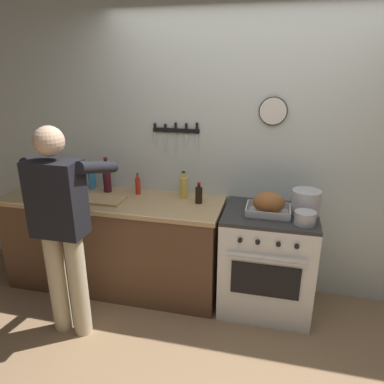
{
  "coord_description": "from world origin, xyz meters",
  "views": [
    {
      "loc": [
        0.23,
        -1.8,
        2.04
      ],
      "look_at": [
        -0.41,
        0.85,
        1.07
      ],
      "focal_mm": 33.52,
      "sensor_mm": 36.0,
      "label": 1
    }
  ],
  "objects": [
    {
      "name": "roasting_pan",
      "position": [
        0.2,
        0.95,
        0.99
      ],
      "size": [
        0.35,
        0.26,
        0.19
      ],
      "color": "#B7B7BC",
      "rests_on": "stove"
    },
    {
      "name": "cutting_board",
      "position": [
        -1.23,
        0.91,
        0.91
      ],
      "size": [
        0.36,
        0.24,
        0.02
      ],
      "primitive_type": "cube",
      "color": "tan",
      "rests_on": "counter_block"
    },
    {
      "name": "bottle_cooking_oil",
      "position": [
        -0.56,
        1.15,
        1.01
      ],
      "size": [
        0.07,
        0.07,
        0.25
      ],
      "color": "gold",
      "rests_on": "counter_block"
    },
    {
      "name": "wall_back",
      "position": [
        0.0,
        1.35,
        1.3
      ],
      "size": [
        6.0,
        0.13,
        2.6
      ],
      "color": "silver",
      "rests_on": "ground"
    },
    {
      "name": "counter_block",
      "position": [
        -1.2,
        0.99,
        0.45
      ],
      "size": [
        2.03,
        0.65,
        0.9
      ],
      "color": "brown",
      "rests_on": "ground"
    },
    {
      "name": "person_cook",
      "position": [
        -1.27,
        0.32,
        0.95
      ],
      "size": [
        0.51,
        0.63,
        1.66
      ],
      "rotation": [
        0.0,
        0.0,
        1.41
      ],
      "color": "#C6B793",
      "rests_on": "ground"
    },
    {
      "name": "bottle_dish_soap",
      "position": [
        -1.5,
        1.21,
        1.0
      ],
      "size": [
        0.07,
        0.07,
        0.23
      ],
      "color": "#338CCC",
      "rests_on": "counter_block"
    },
    {
      "name": "stove",
      "position": [
        0.22,
        0.99,
        0.45
      ],
      "size": [
        0.76,
        0.67,
        0.9
      ],
      "color": "white",
      "rests_on": "ground"
    },
    {
      "name": "stock_pot",
      "position": [
        0.49,
        1.03,
        1.0
      ],
      "size": [
        0.23,
        0.23,
        0.2
      ],
      "color": "#B7B7BC",
      "rests_on": "stove"
    },
    {
      "name": "bottle_hot_sauce",
      "position": [
        -1.0,
        1.15,
        0.98
      ],
      "size": [
        0.05,
        0.05,
        0.21
      ],
      "color": "red",
      "rests_on": "counter_block"
    },
    {
      "name": "bottle_soy_sauce",
      "position": [
        -0.4,
        1.06,
        0.98
      ],
      "size": [
        0.06,
        0.06,
        0.19
      ],
      "color": "black",
      "rests_on": "counter_block"
    },
    {
      "name": "bottle_wine_red",
      "position": [
        -1.31,
        1.15,
        1.04
      ],
      "size": [
        0.08,
        0.08,
        0.33
      ],
      "color": "#47141E",
      "rests_on": "counter_block"
    },
    {
      "name": "saucepan",
      "position": [
        0.48,
        0.82,
        0.95
      ],
      "size": [
        0.16,
        0.16,
        0.1
      ],
      "color": "#B7B7BC",
      "rests_on": "stove"
    }
  ]
}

